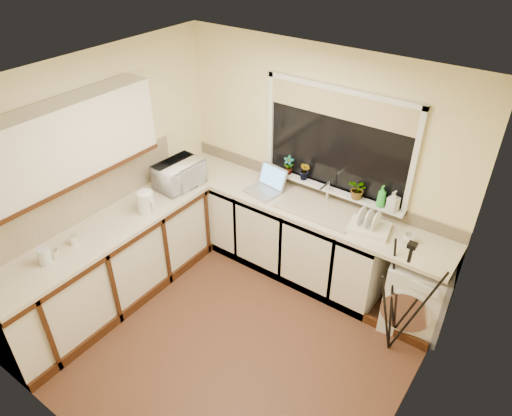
{
  "coord_description": "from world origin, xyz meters",
  "views": [
    {
      "loc": [
        1.99,
        -2.37,
        3.55
      ],
      "look_at": [
        -0.11,
        0.55,
        1.15
      ],
      "focal_mm": 32.89,
      "sensor_mm": 36.0,
      "label": 1
    }
  ],
  "objects_px": {
    "dish_rack": "(369,228)",
    "soap_bottle_green": "(382,196)",
    "plant_d": "(358,189)",
    "cup_left": "(54,254)",
    "plant_b": "(305,171)",
    "glass_jug": "(44,256)",
    "cup_back": "(409,238)",
    "laptop": "(267,185)",
    "kettle": "(146,203)",
    "microwave": "(179,174)",
    "plant_a": "(289,165)",
    "tripod": "(400,300)",
    "steel_jar": "(74,240)",
    "washing_machine": "(417,293)",
    "soap_bottle_clear": "(393,201)"
  },
  "relations": [
    {
      "from": "tripod",
      "to": "soap_bottle_green",
      "type": "bearing_deg",
      "value": 118.26
    },
    {
      "from": "washing_machine",
      "to": "plant_d",
      "type": "xyz_separation_m",
      "value": [
        -0.81,
        0.21,
        0.77
      ]
    },
    {
      "from": "laptop",
      "to": "plant_d",
      "type": "height_order",
      "value": "plant_d"
    },
    {
      "from": "glass_jug",
      "to": "plant_a",
      "type": "xyz_separation_m",
      "value": [
        1.0,
        2.31,
        0.18
      ]
    },
    {
      "from": "washing_machine",
      "to": "soap_bottle_clear",
      "type": "bearing_deg",
      "value": 143.92
    },
    {
      "from": "dish_rack",
      "to": "cup_back",
      "type": "distance_m",
      "value": 0.37
    },
    {
      "from": "glass_jug",
      "to": "steel_jar",
      "type": "relative_size",
      "value": 1.66
    },
    {
      "from": "microwave",
      "to": "cup_back",
      "type": "bearing_deg",
      "value": -74.82
    },
    {
      "from": "kettle",
      "to": "soap_bottle_clear",
      "type": "relative_size",
      "value": 1.07
    },
    {
      "from": "plant_b",
      "to": "cup_back",
      "type": "bearing_deg",
      "value": -8.82
    },
    {
      "from": "plant_d",
      "to": "dish_rack",
      "type": "bearing_deg",
      "value": -41.93
    },
    {
      "from": "plant_d",
      "to": "soap_bottle_green",
      "type": "distance_m",
      "value": 0.24
    },
    {
      "from": "dish_rack",
      "to": "steel_jar",
      "type": "distance_m",
      "value": 2.74
    },
    {
      "from": "glass_jug",
      "to": "laptop",
      "type": "bearing_deg",
      "value": 67.75
    },
    {
      "from": "laptop",
      "to": "soap_bottle_green",
      "type": "distance_m",
      "value": 1.23
    },
    {
      "from": "laptop",
      "to": "cup_back",
      "type": "relative_size",
      "value": 3.54
    },
    {
      "from": "glass_jug",
      "to": "washing_machine",
      "type": "bearing_deg",
      "value": 38.44
    },
    {
      "from": "dish_rack",
      "to": "plant_a",
      "type": "bearing_deg",
      "value": 155.99
    },
    {
      "from": "washing_machine",
      "to": "microwave",
      "type": "distance_m",
      "value": 2.71
    },
    {
      "from": "steel_jar",
      "to": "soap_bottle_green",
      "type": "relative_size",
      "value": 0.43
    },
    {
      "from": "cup_back",
      "to": "washing_machine",
      "type": "bearing_deg",
      "value": -9.25
    },
    {
      "from": "dish_rack",
      "to": "tripod",
      "type": "bearing_deg",
      "value": -50.0
    },
    {
      "from": "steel_jar",
      "to": "soap_bottle_green",
      "type": "bearing_deg",
      "value": 43.75
    },
    {
      "from": "dish_rack",
      "to": "soap_bottle_green",
      "type": "distance_m",
      "value": 0.33
    },
    {
      "from": "laptop",
      "to": "plant_d",
      "type": "xyz_separation_m",
      "value": [
        0.96,
        0.19,
        0.19
      ]
    },
    {
      "from": "cup_left",
      "to": "microwave",
      "type": "bearing_deg",
      "value": 88.35
    },
    {
      "from": "plant_d",
      "to": "cup_left",
      "type": "distance_m",
      "value": 2.87
    },
    {
      "from": "dish_rack",
      "to": "soap_bottle_clear",
      "type": "relative_size",
      "value": 1.8
    },
    {
      "from": "washing_machine",
      "to": "soap_bottle_green",
      "type": "distance_m",
      "value": 0.98
    },
    {
      "from": "washing_machine",
      "to": "plant_a",
      "type": "relative_size",
      "value": 3.66
    },
    {
      "from": "steel_jar",
      "to": "plant_a",
      "type": "xyz_separation_m",
      "value": [
        1.03,
        2.01,
        0.21
      ]
    },
    {
      "from": "tripod",
      "to": "kettle",
      "type": "bearing_deg",
      "value": -177.23
    },
    {
      "from": "tripod",
      "to": "soap_bottle_green",
      "type": "relative_size",
      "value": 5.56
    },
    {
      "from": "washing_machine",
      "to": "plant_d",
      "type": "height_order",
      "value": "plant_d"
    },
    {
      "from": "glass_jug",
      "to": "cup_back",
      "type": "bearing_deg",
      "value": 40.95
    },
    {
      "from": "laptop",
      "to": "kettle",
      "type": "relative_size",
      "value": 1.8
    },
    {
      "from": "washing_machine",
      "to": "soap_bottle_green",
      "type": "bearing_deg",
      "value": 148.79
    },
    {
      "from": "steel_jar",
      "to": "microwave",
      "type": "xyz_separation_m",
      "value": [
        0.07,
        1.32,
        0.09
      ]
    },
    {
      "from": "microwave",
      "to": "plant_b",
      "type": "bearing_deg",
      "value": -56.08
    },
    {
      "from": "cup_back",
      "to": "steel_jar",
      "type": "bearing_deg",
      "value": -143.77
    },
    {
      "from": "plant_b",
      "to": "glass_jug",
      "type": "bearing_deg",
      "value": -117.53
    },
    {
      "from": "laptop",
      "to": "microwave",
      "type": "distance_m",
      "value": 0.95
    },
    {
      "from": "steel_jar",
      "to": "cup_back",
      "type": "bearing_deg",
      "value": 36.23
    },
    {
      "from": "soap_bottle_green",
      "to": "microwave",
      "type": "bearing_deg",
      "value": -161.54
    },
    {
      "from": "plant_b",
      "to": "dish_rack",
      "type": "bearing_deg",
      "value": -15.36
    },
    {
      "from": "steel_jar",
      "to": "plant_a",
      "type": "height_order",
      "value": "plant_a"
    },
    {
      "from": "glass_jug",
      "to": "microwave",
      "type": "height_order",
      "value": "microwave"
    },
    {
      "from": "glass_jug",
      "to": "cup_left",
      "type": "distance_m",
      "value": 0.1
    },
    {
      "from": "laptop",
      "to": "tripod",
      "type": "bearing_deg",
      "value": -6.41
    },
    {
      "from": "plant_a",
      "to": "plant_b",
      "type": "height_order",
      "value": "same"
    }
  ]
}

